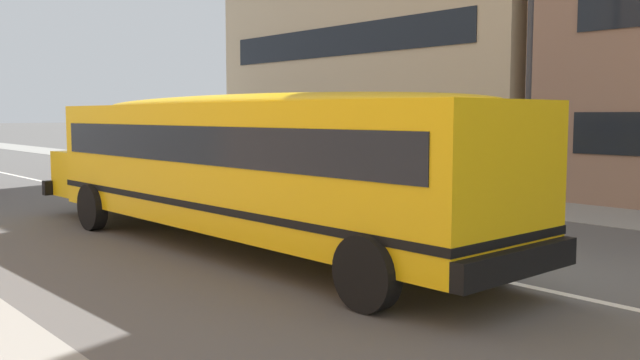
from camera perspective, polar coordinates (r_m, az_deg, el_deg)
name	(u,v)px	position (r m, az deg, el deg)	size (l,w,h in m)	color
ground_plane	(483,277)	(10.57, 13.38, -7.83)	(400.00, 400.00, 0.00)	#54514F
lane_centreline	(483,276)	(10.57, 13.38, -7.81)	(110.00, 0.16, 0.01)	silver
school_bus	(244,158)	(12.25, -6.37, 1.86)	(12.39, 2.94, 2.76)	yellow
parked_car_silver_by_entrance	(156,153)	(28.78, -13.48, 2.21)	(3.92, 1.91, 1.64)	#B7BABF
street_lamp	(530,36)	(17.90, 17.08, 11.36)	(0.44, 0.44, 6.80)	#38383D
apartment_block_far_left	(439,14)	(30.26, 9.91, 13.45)	(15.07, 11.74, 13.30)	#C6B28E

